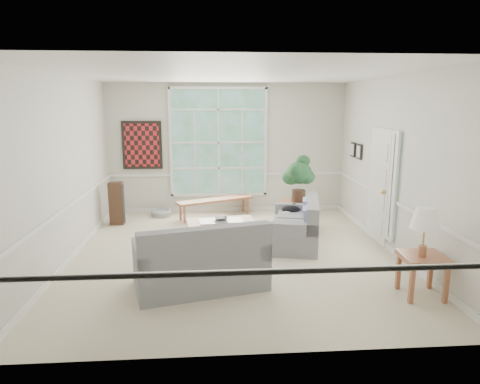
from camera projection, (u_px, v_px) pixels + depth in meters
name	position (u px, v px, depth m)	size (l,w,h in m)	color
floor	(235.00, 254.00, 7.36)	(5.50, 6.00, 0.01)	beige
ceiling	(235.00, 74.00, 6.74)	(5.50, 6.00, 0.02)	white
wall_back	(227.00, 149.00, 9.98)	(5.50, 0.02, 3.00)	silver
wall_front	(254.00, 215.00, 4.12)	(5.50, 0.02, 3.00)	silver
wall_left	(64.00, 170.00, 6.86)	(0.02, 6.00, 3.00)	silver
wall_right	(396.00, 166.00, 7.25)	(0.02, 6.00, 3.00)	silver
window_back	(218.00, 142.00, 9.90)	(2.30, 0.08, 2.40)	white
entry_door	(379.00, 185.00, 7.92)	(0.08, 0.90, 2.10)	white
door_sidelight	(393.00, 187.00, 7.29)	(0.08, 0.26, 1.90)	white
wall_art	(142.00, 145.00, 9.77)	(0.90, 0.06, 1.10)	maroon
wall_frame_near	(359.00, 152.00, 8.94)	(0.04, 0.26, 0.32)	black
wall_frame_far	(353.00, 150.00, 9.33)	(0.04, 0.26, 0.32)	black
loveseat_right	(295.00, 222.00, 7.81)	(0.81, 1.57, 0.85)	gray
loveseat_front	(200.00, 254.00, 5.98)	(1.79, 0.93, 0.97)	gray
coffee_table	(221.00, 233.00, 7.78)	(1.22, 0.66, 0.45)	#A25E40
pewter_bowl	(221.00, 218.00, 7.80)	(0.30, 0.30, 0.07)	#95959A
window_bench	(215.00, 208.00, 9.70)	(1.79, 0.35, 0.42)	#A25E40
end_table	(294.00, 213.00, 8.97)	(0.55, 0.55, 0.55)	#A25E40
houseplant	(299.00, 178.00, 8.76)	(0.57, 0.57, 0.97)	#204F2A
side_table	(422.00, 275.00, 5.73)	(0.56, 0.56, 0.57)	#A25E40
table_lamp	(424.00, 232.00, 5.56)	(0.38, 0.38, 0.66)	silver
pet_bed	(161.00, 213.00, 9.82)	(0.47, 0.47, 0.14)	gray
floor_speaker	(117.00, 203.00, 9.08)	(0.28, 0.22, 0.91)	#3C2519
cat	(291.00, 209.00, 8.34)	(0.36, 0.25, 0.17)	black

